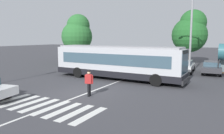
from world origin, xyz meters
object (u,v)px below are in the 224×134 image
at_px(twin_arm_street_lamp, 191,21).
at_px(background_tree_right, 190,31).
at_px(city_transit_bus, 117,62).
at_px(parked_car_teal, 138,63).
at_px(background_tree_left, 77,33).
at_px(parked_car_charcoal, 212,67).
at_px(parked_car_white, 184,65).
at_px(parked_car_silver, 159,64).
at_px(pedestrian_crossing_street, 89,82).
at_px(parked_car_red, 118,62).

distance_m(twin_arm_street_lamp, background_tree_right, 10.01).
xyz_separation_m(city_transit_bus, parked_car_teal, (-0.91, 7.09, -0.82)).
bearing_deg(background_tree_right, city_transit_bus, -103.47).
xyz_separation_m(city_transit_bus, background_tree_right, (3.69, 15.41, 3.10)).
bearing_deg(background_tree_left, parked_car_charcoal, -5.96).
height_order(parked_car_teal, background_tree_right, background_tree_right).
height_order(parked_car_white, background_tree_right, background_tree_right).
bearing_deg(background_tree_right, twin_arm_street_lamp, -80.06).
bearing_deg(background_tree_right, parked_car_silver, -102.30).
bearing_deg(parked_car_charcoal, background_tree_right, 114.64).
bearing_deg(parked_car_white, twin_arm_street_lamp, -63.24).
relative_size(city_transit_bus, pedestrian_crossing_street, 7.20).
bearing_deg(city_transit_bus, parked_car_teal, 97.34).
bearing_deg(city_transit_bus, parked_car_white, 56.96).
bearing_deg(parked_car_teal, twin_arm_street_lamp, -13.41).
bearing_deg(twin_arm_street_lamp, background_tree_left, 167.71).
distance_m(parked_car_charcoal, background_tree_left, 19.65).
xyz_separation_m(parked_car_teal, parked_car_white, (5.55, 0.04, 0.00)).
distance_m(pedestrian_crossing_street, parked_car_teal, 13.48).
relative_size(city_transit_bus, parked_car_silver, 2.74).
bearing_deg(parked_car_charcoal, parked_car_red, -178.93).
relative_size(parked_car_silver, background_tree_right, 0.58).
distance_m(city_transit_bus, pedestrian_crossing_street, 6.37).
distance_m(city_transit_bus, parked_car_teal, 7.20).
bearing_deg(background_tree_left, parked_car_white, -7.64).
height_order(pedestrian_crossing_street, parked_car_teal, pedestrian_crossing_street).
relative_size(city_transit_bus, parked_car_charcoal, 2.69).
bearing_deg(pedestrian_crossing_street, parked_car_white, 75.50).
xyz_separation_m(city_transit_bus, pedestrian_crossing_street, (1.18, -6.23, -0.62)).
height_order(city_transit_bus, twin_arm_street_lamp, twin_arm_street_lamp).
bearing_deg(background_tree_left, parked_car_red, -15.08).
xyz_separation_m(parked_car_teal, background_tree_right, (4.61, 8.32, 3.92)).
height_order(parked_car_charcoal, background_tree_left, background_tree_left).
distance_m(pedestrian_crossing_street, background_tree_left, 20.56).
xyz_separation_m(parked_car_red, parked_car_teal, (2.69, -0.03, 0.00)).
distance_m(parked_car_white, background_tree_right, 9.21).
distance_m(city_transit_bus, parked_car_silver, 7.23).
bearing_deg(twin_arm_street_lamp, parked_car_silver, 159.18).
bearing_deg(parked_car_white, city_transit_bus, -123.04).
bearing_deg(pedestrian_crossing_street, city_transit_bus, 100.75).
relative_size(twin_arm_street_lamp, background_tree_left, 1.19).
relative_size(parked_car_red, parked_car_teal, 1.01).
bearing_deg(parked_car_teal, pedestrian_crossing_street, -81.06).
distance_m(twin_arm_street_lamp, background_tree_left, 17.65).
relative_size(parked_car_white, twin_arm_street_lamp, 0.53).
height_order(city_transit_bus, background_tree_right, background_tree_right).
bearing_deg(background_tree_left, background_tree_right, 21.43).
height_order(pedestrian_crossing_street, background_tree_right, background_tree_right).
bearing_deg(parked_car_white, parked_car_charcoal, 4.19).
distance_m(pedestrian_crossing_street, parked_car_charcoal, 14.92).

